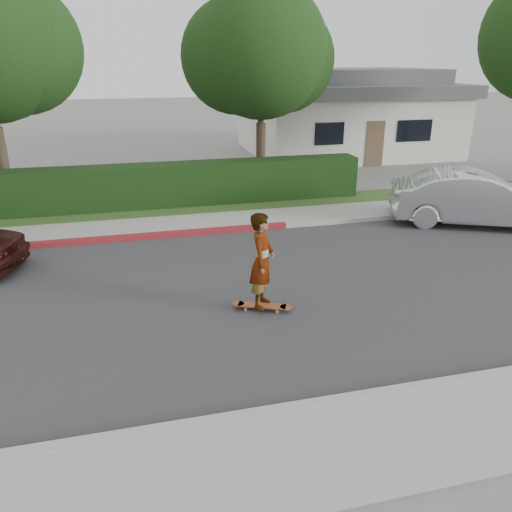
# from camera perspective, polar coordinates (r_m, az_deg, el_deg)

# --- Properties ---
(ground) EXTENTS (120.00, 120.00, 0.00)m
(ground) POSITION_cam_1_polar(r_m,az_deg,el_deg) (11.26, 4.63, -3.53)
(ground) COLOR slate
(ground) RESTS_ON ground
(road) EXTENTS (60.00, 8.00, 0.01)m
(road) POSITION_cam_1_polar(r_m,az_deg,el_deg) (11.25, 4.63, -3.51)
(road) COLOR #2D2D30
(road) RESTS_ON ground
(curb_near) EXTENTS (60.00, 0.20, 0.15)m
(curb_near) POSITION_cam_1_polar(r_m,az_deg,el_deg) (7.99, 14.28, -15.16)
(curb_near) COLOR #9E9E99
(curb_near) RESTS_ON ground
(sidewalk_near) EXTENTS (60.00, 1.60, 0.12)m
(sidewalk_near) POSITION_cam_1_polar(r_m,az_deg,el_deg) (7.40, 17.64, -19.12)
(sidewalk_near) COLOR gray
(sidewalk_near) RESTS_ON ground
(curb_far) EXTENTS (60.00, 0.20, 0.15)m
(curb_far) POSITION_cam_1_polar(r_m,az_deg,el_deg) (14.89, -0.33, 3.24)
(curb_far) COLOR #9E9E99
(curb_far) RESTS_ON ground
(curb_red_section) EXTENTS (12.00, 0.21, 0.15)m
(curb_red_section) POSITION_cam_1_polar(r_m,az_deg,el_deg) (14.61, -19.77, 1.56)
(curb_red_section) COLOR maroon
(curb_red_section) RESTS_ON ground
(sidewalk_far) EXTENTS (60.00, 1.60, 0.12)m
(sidewalk_far) POSITION_cam_1_polar(r_m,az_deg,el_deg) (15.73, -1.11, 4.19)
(sidewalk_far) COLOR gray
(sidewalk_far) RESTS_ON ground
(planting_strip) EXTENTS (60.00, 1.60, 0.10)m
(planting_strip) POSITION_cam_1_polar(r_m,az_deg,el_deg) (17.23, -2.31, 5.70)
(planting_strip) COLOR #2D4C1E
(planting_strip) RESTS_ON ground
(hedge) EXTENTS (15.00, 1.00, 1.50)m
(hedge) POSITION_cam_1_polar(r_m,az_deg,el_deg) (17.31, -12.62, 7.67)
(hedge) COLOR black
(hedge) RESTS_ON ground
(tree_center) EXTENTS (5.66, 4.84, 7.44)m
(tree_center) POSITION_cam_1_polar(r_m,az_deg,el_deg) (19.43, 0.39, 22.01)
(tree_center) COLOR #33261C
(tree_center) RESTS_ON ground
(house) EXTENTS (10.60, 8.60, 4.30)m
(house) POSITION_cam_1_polar(r_m,az_deg,el_deg) (28.15, 10.19, 15.84)
(house) COLOR beige
(house) RESTS_ON ground
(skateboard) EXTENTS (1.21, 0.68, 0.11)m
(skateboard) POSITION_cam_1_polar(r_m,az_deg,el_deg) (10.16, 0.69, -5.70)
(skateboard) COLOR #D7703B
(skateboard) RESTS_ON ground
(skateboarder) EXTENTS (0.74, 0.84, 1.94)m
(skateboarder) POSITION_cam_1_polar(r_m,az_deg,el_deg) (9.75, 0.71, -0.53)
(skateboarder) COLOR white
(skateboarder) RESTS_ON skateboard
(car_silver) EXTENTS (5.25, 3.61, 1.64)m
(car_silver) POSITION_cam_1_polar(r_m,az_deg,el_deg) (16.64, 23.74, 6.05)
(car_silver) COLOR silver
(car_silver) RESTS_ON ground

